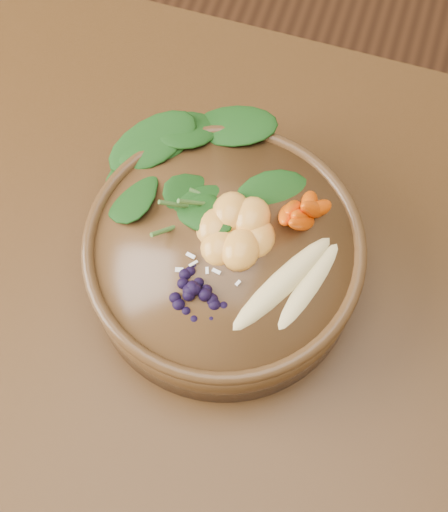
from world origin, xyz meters
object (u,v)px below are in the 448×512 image
at_px(banana_halves, 297,279).
at_px(blueberry_pile, 191,283).
at_px(kale_heap, 221,170).
at_px(carrot_cluster, 312,195).
at_px(stoneware_bowl, 224,260).
at_px(dining_table, 240,389).
at_px(mandarin_cluster, 236,225).

bearing_deg(banana_halves, blueberry_pile, -141.51).
xyz_separation_m(kale_heap, carrot_cluster, (0.10, -0.01, 0.02)).
height_order(carrot_cluster, blueberry_pile, carrot_cluster).
distance_m(stoneware_bowl, carrot_cluster, 0.12).
distance_m(dining_table, mandarin_cluster, 0.22).
relative_size(dining_table, kale_heap, 8.40).
distance_m(dining_table, banana_halves, 0.20).
height_order(kale_heap, carrot_cluster, carrot_cluster).
bearing_deg(carrot_cluster, dining_table, -81.21).
height_order(dining_table, mandarin_cluster, mandarin_cluster).
relative_size(mandarin_cluster, blueberry_pile, 0.69).
xyz_separation_m(dining_table, carrot_cluster, (0.02, 0.16, 0.21)).
relative_size(carrot_cluster, mandarin_cluster, 0.87).
height_order(dining_table, carrot_cluster, carrot_cluster).
distance_m(stoneware_bowl, banana_halves, 0.10).
xyz_separation_m(banana_halves, blueberry_pile, (-0.10, -0.04, 0.01)).
height_order(stoneware_bowl, blueberry_pile, blueberry_pile).
distance_m(kale_heap, mandarin_cluster, 0.06).
bearing_deg(stoneware_bowl, mandarin_cluster, 66.72).
xyz_separation_m(kale_heap, banana_halves, (0.11, -0.09, -0.01)).
distance_m(mandarin_cluster, blueberry_pile, 0.08).
bearing_deg(banana_halves, carrot_cluster, 113.06).
bearing_deg(mandarin_cluster, blueberry_pile, -106.20).
bearing_deg(kale_heap, mandarin_cluster, -58.72).
relative_size(banana_halves, blueberry_pile, 1.15).
bearing_deg(kale_heap, blueberry_pile, -85.13).
height_order(carrot_cluster, banana_halves, carrot_cluster).
relative_size(kale_heap, banana_halves, 1.24).
bearing_deg(carrot_cluster, kale_heap, -169.49).
distance_m(stoneware_bowl, kale_heap, 0.10).
relative_size(kale_heap, mandarin_cluster, 2.07).
height_order(mandarin_cluster, blueberry_pile, blueberry_pile).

